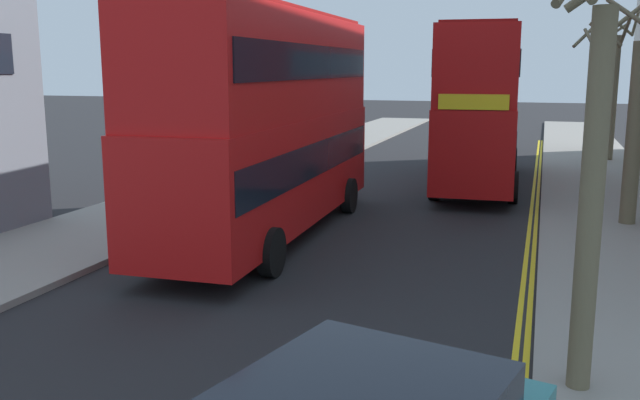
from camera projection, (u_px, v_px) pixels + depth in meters
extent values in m
cube|color=gray|center=(628.00, 249.00, 16.27)|extent=(4.00, 80.00, 0.14)
cube|color=gray|center=(144.00, 214.00, 20.19)|extent=(4.00, 80.00, 0.14)
cube|color=yellow|center=(533.00, 267.00, 15.05)|extent=(0.10, 56.00, 0.01)
cube|color=yellow|center=(525.00, 266.00, 15.10)|extent=(0.10, 56.00, 0.01)
cube|color=red|center=(270.00, 169.00, 17.54)|extent=(2.82, 10.87, 2.60)
cube|color=red|center=(269.00, 66.00, 17.06)|extent=(2.77, 10.65, 2.50)
cube|color=black|center=(270.00, 157.00, 17.48)|extent=(2.84, 10.44, 0.84)
cube|color=black|center=(268.00, 62.00, 17.04)|extent=(2.82, 10.22, 0.80)
cube|color=yellow|center=(327.00, 98.00, 22.32)|extent=(2.00, 0.12, 0.44)
cube|color=maroon|center=(268.00, 12.00, 16.82)|extent=(2.54, 9.78, 0.10)
cylinder|color=black|center=(270.00, 191.00, 21.27)|extent=(0.33, 1.05, 1.04)
cylinder|color=black|center=(349.00, 196.00, 20.59)|extent=(0.33, 1.05, 1.04)
cylinder|color=black|center=(163.00, 244.00, 14.95)|extent=(0.33, 1.05, 1.04)
cylinder|color=black|center=(271.00, 252.00, 14.27)|extent=(0.33, 1.05, 1.04)
cube|color=#B20F0F|center=(479.00, 138.00, 25.28)|extent=(3.00, 10.90, 2.60)
cube|color=#B20F0F|center=(482.00, 67.00, 24.80)|extent=(2.94, 10.69, 2.50)
cube|color=black|center=(480.00, 130.00, 25.22)|extent=(3.01, 10.47, 0.84)
cube|color=black|center=(482.00, 64.00, 24.78)|extent=(2.99, 10.26, 0.80)
cube|color=yellow|center=(473.00, 102.00, 19.89)|extent=(2.00, 0.15, 0.44)
cube|color=maroon|center=(484.00, 30.00, 24.55)|extent=(2.70, 9.81, 0.10)
cylinder|color=black|center=(513.00, 187.00, 22.01)|extent=(0.35, 1.05, 1.04)
cylinder|color=black|center=(434.00, 184.00, 22.65)|extent=(0.35, 1.05, 1.04)
cylinder|color=black|center=(513.00, 161.00, 28.36)|extent=(0.35, 1.05, 1.04)
cylinder|color=black|center=(451.00, 159.00, 29.00)|extent=(0.35, 1.05, 1.04)
cylinder|color=#6B6047|center=(613.00, 98.00, 31.09)|extent=(0.37, 0.37, 5.54)
cylinder|color=#6B6047|center=(635.00, 24.00, 30.30)|extent=(0.17, 1.40, 1.03)
cylinder|color=#6B6047|center=(620.00, 29.00, 30.85)|extent=(0.86, 0.34, 0.65)
cylinder|color=#6B6047|center=(608.00, 27.00, 30.92)|extent=(0.76, 0.93, 0.81)
cylinder|color=#6B6047|center=(607.00, 25.00, 30.30)|extent=(0.85, 1.13, 0.96)
cylinder|color=#6B6047|center=(623.00, 28.00, 30.11)|extent=(0.87, 0.47, 0.68)
cylinder|color=#6B6047|center=(596.00, 115.00, 25.11)|extent=(0.35, 0.35, 4.86)
cylinder|color=#6B6047|center=(625.00, 31.00, 24.41)|extent=(0.31, 1.59, 1.16)
cylinder|color=#6B6047|center=(604.00, 38.00, 24.97)|extent=(0.94, 0.33, 0.71)
cylinder|color=#6B6047|center=(587.00, 34.00, 25.12)|extent=(0.99, 1.11, 1.01)
cylinder|color=#6B6047|center=(589.00, 38.00, 24.58)|extent=(0.42, 0.93, 0.71)
cylinder|color=#6B6047|center=(606.00, 35.00, 24.03)|extent=(1.18, 0.29, 0.87)
cylinder|color=#6B6047|center=(591.00, 205.00, 8.66)|extent=(0.30, 0.30, 4.85)
cylinder|color=#6B6047|center=(634.00, 134.00, 18.23)|extent=(0.42, 0.42, 4.79)
cylinder|color=#6B6047|center=(623.00, 21.00, 18.42)|extent=(1.41, 1.00, 1.18)
cylinder|color=#6B6047|center=(636.00, 19.00, 17.12)|extent=(1.46, 0.64, 1.11)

